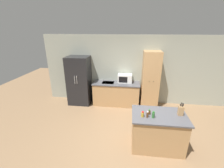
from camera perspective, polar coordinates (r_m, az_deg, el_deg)
ground_plane at (r=4.31m, az=9.87°, el=-20.45°), size 14.00×14.00×0.00m
wall_back at (r=5.80m, az=9.76°, el=5.14°), size 7.20×0.06×2.60m
refrigerator at (r=5.87m, az=-12.34°, el=1.29°), size 0.83×0.71×1.85m
back_counter at (r=5.78m, az=1.59°, el=-3.64°), size 1.76×0.65×0.88m
pantry_cabinet at (r=5.63m, az=14.41°, el=1.52°), size 0.61×0.57×2.08m
kitchen_island at (r=4.00m, az=16.90°, el=-16.58°), size 1.27×0.83×0.90m
microwave at (r=5.66m, az=4.95°, el=2.17°), size 0.52×0.34×0.31m
knife_block at (r=3.85m, az=24.75°, el=-9.18°), size 0.12×0.08×0.33m
spice_bottle_tall_dark at (r=3.54m, az=11.56°, el=-11.25°), size 0.06×0.06×0.14m
spice_bottle_short_red at (r=3.56m, az=15.46°, el=-11.26°), size 0.06×0.06×0.16m
spice_bottle_amber_oil at (r=3.54m, az=13.35°, el=-11.23°), size 0.05×0.05×0.16m
spice_bottle_green_herb at (r=3.67m, az=14.05°, el=-10.37°), size 0.05×0.05×0.12m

